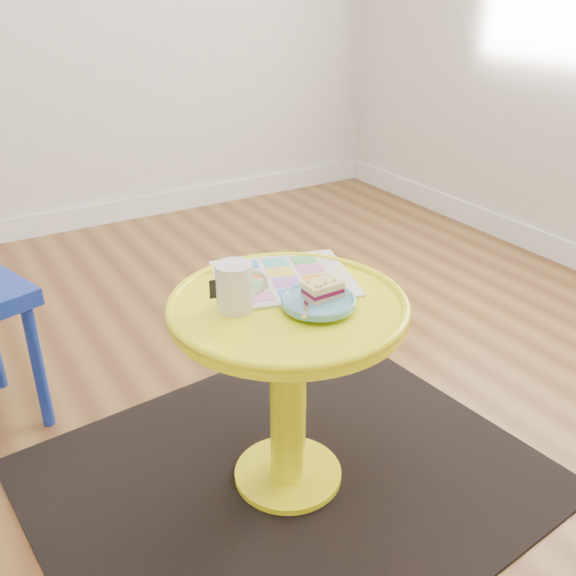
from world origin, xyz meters
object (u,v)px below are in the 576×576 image
side_table (288,357)px  mug (236,285)px  newspaper (283,278)px  plate (318,302)px

side_table → mug: size_ratio=4.68×
side_table → mug: mug is taller
side_table → newspaper: (0.06, 0.12, 0.16)m
newspaper → plate: (-0.01, -0.18, 0.02)m
mug → side_table: bearing=-1.9°
side_table → newspaper: 0.21m
newspaper → mug: (-0.18, -0.08, 0.06)m
side_table → mug: bearing=162.1°
newspaper → mug: bearing=-138.3°
side_table → newspaper: size_ratio=1.68×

